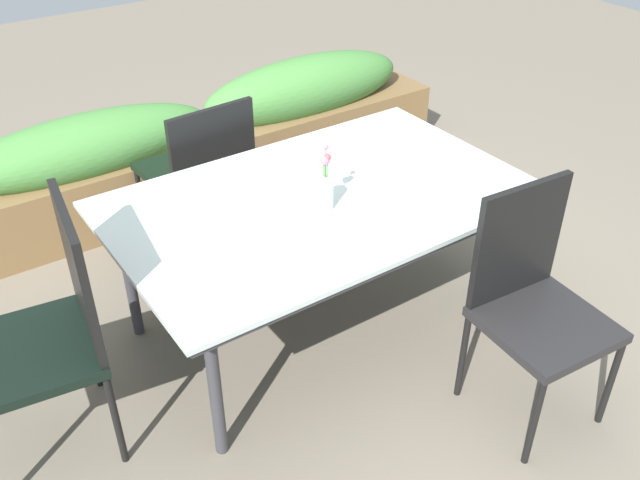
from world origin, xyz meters
name	(u,v)px	position (x,y,z in m)	size (l,w,h in m)	color
ground_plane	(328,329)	(0.00, 0.00, 0.00)	(12.00, 12.00, 0.00)	#756B5B
dining_table	(320,206)	(0.01, 0.08, 0.66)	(1.80, 1.13, 0.70)	silver
chair_near_right	(534,295)	(0.42, -0.79, 0.54)	(0.49, 0.49, 0.98)	black
chair_far_side	(201,166)	(-0.15, 0.95, 0.52)	(0.53, 0.53, 0.89)	black
chair_end_left	(50,325)	(-1.19, 0.06, 0.57)	(0.55, 0.55, 1.03)	black
flower_vase	(325,187)	(-0.03, -0.01, 0.80)	(0.07, 0.07, 0.30)	silver
planter_box	(209,140)	(0.18, 1.55, 0.34)	(3.25, 0.48, 0.72)	brown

